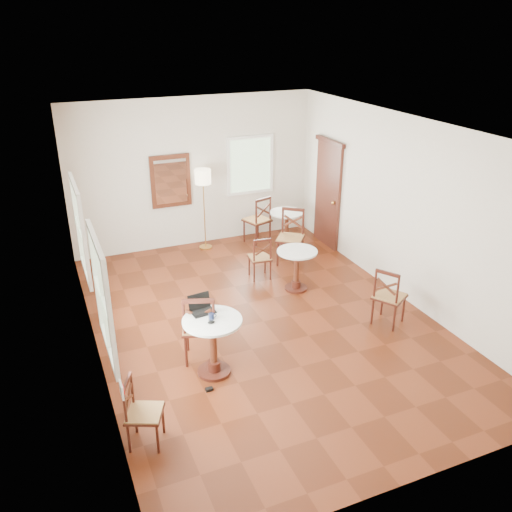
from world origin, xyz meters
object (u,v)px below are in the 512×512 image
Objects in this scene: chair_back_b at (291,237)px; water_glass at (210,317)px; chair_near_b at (143,412)px; navy_mug at (212,316)px; chair_mid_a at (260,258)px; cafe_table_back at (287,225)px; floor_lamp at (203,182)px; cafe_table_near at (213,340)px; laptop at (201,307)px; chair_back_a at (258,220)px; chair_near_a at (200,327)px; power_adapter at (209,389)px; chair_mid_b at (389,296)px; cafe_table_mid at (297,265)px; mouse at (211,322)px.

chair_back_b is 11.43× the size of water_glass.
chair_near_b is 8.31× the size of navy_mug.
chair_near_b reaches higher than chair_mid_a.
floor_lamp reaches higher than cafe_table_back.
cafe_table_near is 2.45× the size of laptop.
navy_mug reaches higher than chair_mid_a.
chair_back_a is 0.62× the size of floor_lamp.
navy_mug is at bearing 119.03° from chair_near_a.
chair_back_a reaches higher than chair_mid_a.
water_glass reaches higher than chair_near_b.
chair_mid_b is at bearing 9.33° from power_adapter.
water_glass is 0.93m from power_adapter.
navy_mug is 1.09× the size of water_glass.
cafe_table_back is at bearing 69.33° from cafe_table_mid.
chair_mid_a is at bearing 54.50° from navy_mug.
mouse is at bearing 111.63° from chair_near_a.
laptop is (-1.75, -2.11, 0.47)m from chair_mid_a.
chair_mid_b is 3.82m from chair_back_a.
water_glass is (0.04, -0.27, -0.01)m from laptop.
chair_near_b reaches higher than cafe_table_near.
laptop reaches higher than water_glass.
water_glass is (-2.12, -1.74, 0.41)m from cafe_table_mid.
cafe_table_near is 8.90× the size of water_glass.
chair_mid_b is at bearing -63.68° from cafe_table_mid.
chair_near_a reaches higher than water_glass.
cafe_table_back is 0.77× the size of chair_mid_b.
water_glass is (0.02, 0.08, 0.03)m from mouse.
chair_mid_a is 8.34× the size of power_adapter.
chair_mid_a is at bearing 122.42° from cafe_table_mid.
floor_lamp is 4.32m from water_glass.
chair_back_b reaches higher than cafe_table_back.
chair_mid_a reaches higher than cafe_table_back.
mouse is (-2.35, -4.02, 0.33)m from chair_back_a.
cafe_table_back is (2.79, 3.58, -0.05)m from cafe_table_near.
floor_lamp is at bearing 161.86° from cafe_table_back.
cafe_table_back is at bearing 51.80° from water_glass.
chair_mid_b reaches higher than cafe_table_back.
laptop is at bearing -130.75° from cafe_table_back.
power_adapter is (-0.14, -0.25, -0.82)m from mouse.
chair_mid_b is 0.93× the size of chair_back_a.
laptop is (-2.55, -2.51, 0.35)m from chair_back_b.
cafe_table_mid is 2.19× the size of laptop.
power_adapter is (-0.16, -0.34, -0.85)m from water_glass.
chair_back_a is 1.43m from floor_lamp.
cafe_table_near is 0.50× the size of floor_lamp.
laptop is 3.33× the size of navy_mug.
laptop reaches higher than chair_back_a.
chair_back_b is at bearing 52.87° from mouse.
chair_near_a reaches higher than mouse.
chair_near_a is 1.24× the size of chair_near_b.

